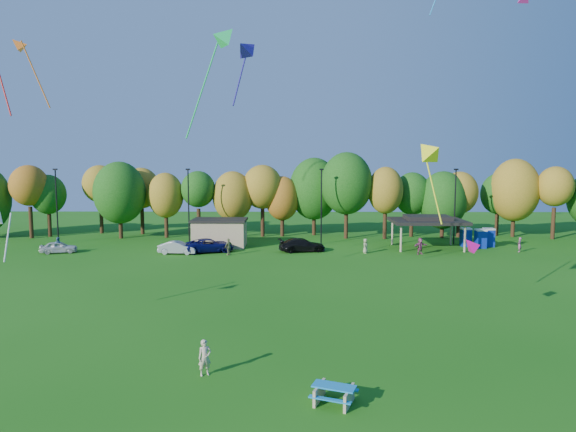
{
  "coord_description": "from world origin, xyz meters",
  "views": [
    {
      "loc": [
        -1.25,
        -21.42,
        9.93
      ],
      "look_at": [
        -1.59,
        6.0,
        7.01
      ],
      "focal_mm": 32.0,
      "sensor_mm": 36.0,
      "label": 1
    }
  ],
  "objects_px": {
    "car_a": "(59,247)",
    "car_b": "(178,248)",
    "picnic_table": "(334,393)",
    "kite_flyer": "(205,358)",
    "porta_potties": "(478,238)",
    "car_c": "(209,245)",
    "car_d": "(302,245)"
  },
  "relations": [
    {
      "from": "picnic_table",
      "to": "car_a",
      "type": "xyz_separation_m",
      "value": [
        -27.31,
        34.59,
        0.2
      ]
    },
    {
      "from": "porta_potties",
      "to": "kite_flyer",
      "type": "bearing_deg",
      "value": -125.13
    },
    {
      "from": "kite_flyer",
      "to": "car_d",
      "type": "bearing_deg",
      "value": 54.57
    },
    {
      "from": "picnic_table",
      "to": "porta_potties",
      "type": "bearing_deg",
      "value": 83.68
    },
    {
      "from": "car_d",
      "to": "car_b",
      "type": "bearing_deg",
      "value": 84.79
    },
    {
      "from": "porta_potties",
      "to": "car_b",
      "type": "height_order",
      "value": "porta_potties"
    },
    {
      "from": "car_a",
      "to": "car_d",
      "type": "distance_m",
      "value": 26.55
    },
    {
      "from": "porta_potties",
      "to": "car_b",
      "type": "relative_size",
      "value": 0.9
    },
    {
      "from": "kite_flyer",
      "to": "car_b",
      "type": "relative_size",
      "value": 0.41
    },
    {
      "from": "car_a",
      "to": "car_c",
      "type": "distance_m",
      "value": 16.35
    },
    {
      "from": "picnic_table",
      "to": "car_a",
      "type": "distance_m",
      "value": 44.07
    },
    {
      "from": "car_a",
      "to": "car_d",
      "type": "relative_size",
      "value": 0.74
    },
    {
      "from": "picnic_table",
      "to": "kite_flyer",
      "type": "relative_size",
      "value": 1.27
    },
    {
      "from": "picnic_table",
      "to": "kite_flyer",
      "type": "distance_m",
      "value": 6.43
    },
    {
      "from": "car_b",
      "to": "car_d",
      "type": "distance_m",
      "value": 13.5
    },
    {
      "from": "porta_potties",
      "to": "car_a",
      "type": "xyz_separation_m",
      "value": [
        -47.13,
        -4.58,
        -0.45
      ]
    },
    {
      "from": "car_a",
      "to": "car_b",
      "type": "height_order",
      "value": "car_b"
    },
    {
      "from": "kite_flyer",
      "to": "car_c",
      "type": "relative_size",
      "value": 0.31
    },
    {
      "from": "porta_potties",
      "to": "car_d",
      "type": "distance_m",
      "value": 20.89
    },
    {
      "from": "kite_flyer",
      "to": "car_c",
      "type": "xyz_separation_m",
      "value": [
        -5.18,
        32.57,
        -0.09
      ]
    },
    {
      "from": "porta_potties",
      "to": "car_d",
      "type": "relative_size",
      "value": 0.73
    },
    {
      "from": "picnic_table",
      "to": "car_a",
      "type": "relative_size",
      "value": 0.57
    },
    {
      "from": "porta_potties",
      "to": "car_b",
      "type": "xyz_separation_m",
      "value": [
        -34.01,
        -4.97,
        -0.41
      ]
    },
    {
      "from": "car_b",
      "to": "car_d",
      "type": "xyz_separation_m",
      "value": [
        13.4,
        1.59,
        0.06
      ]
    },
    {
      "from": "porta_potties",
      "to": "car_b",
      "type": "distance_m",
      "value": 34.38
    },
    {
      "from": "car_a",
      "to": "car_c",
      "type": "relative_size",
      "value": 0.7
    },
    {
      "from": "porta_potties",
      "to": "car_a",
      "type": "height_order",
      "value": "porta_potties"
    },
    {
      "from": "porta_potties",
      "to": "car_c",
      "type": "distance_m",
      "value": 31.05
    },
    {
      "from": "picnic_table",
      "to": "car_a",
      "type": "height_order",
      "value": "car_a"
    },
    {
      "from": "kite_flyer",
      "to": "car_d",
      "type": "height_order",
      "value": "kite_flyer"
    },
    {
      "from": "kite_flyer",
      "to": "car_d",
      "type": "relative_size",
      "value": 0.33
    },
    {
      "from": "picnic_table",
      "to": "car_c",
      "type": "xyz_separation_m",
      "value": [
        -10.98,
        35.3,
        0.31
      ]
    }
  ]
}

